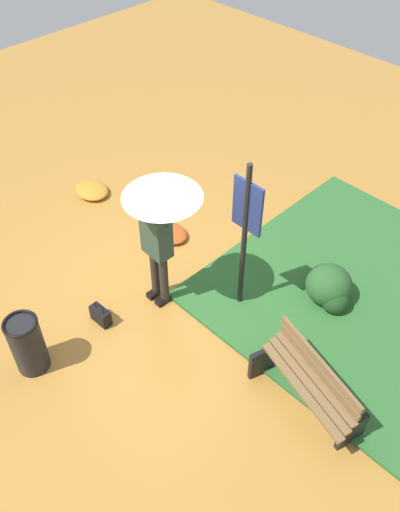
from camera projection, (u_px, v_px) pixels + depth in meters
ground_plane at (156, 295)px, 7.56m from camera, size 18.00×18.00×0.00m
grass_verge at (393, 312)px, 7.30m from camera, size 4.80×4.00×0.05m
person_with_umbrella at (160, 214)px, 6.42m from camera, size 0.96×0.96×2.04m
info_sign_post at (246, 223)px, 6.46m from camera, size 0.44×0.07×2.30m
handbag at (101, 315)px, 7.13m from camera, size 0.31×0.15×0.37m
park_bench at (309, 384)px, 6.05m from camera, size 1.44×0.74×0.75m
trash_bin at (27, 344)px, 6.43m from camera, size 0.42×0.42×0.83m
shrub_cluster at (330, 288)px, 7.30m from camera, size 0.69×0.63×0.57m
leaf_pile_near_person at (92, 190)px, 9.20m from camera, size 0.65×0.52×0.14m
leaf_pile_by_bench at (171, 233)px, 8.41m from camera, size 0.57×0.46×0.13m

